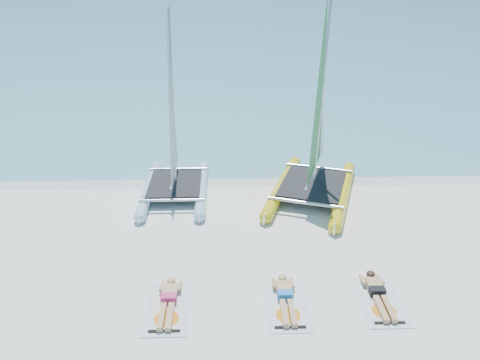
# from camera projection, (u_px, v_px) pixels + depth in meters

# --- Properties ---
(ground) EXTENTS (140.00, 140.00, 0.00)m
(ground) POSITION_uv_depth(u_px,v_px,m) (277.00, 263.00, 12.53)
(ground) COLOR white
(ground) RESTS_ON ground
(sea) EXTENTS (140.00, 115.00, 0.01)m
(sea) POSITION_uv_depth(u_px,v_px,m) (234.00, 20.00, 69.82)
(sea) COLOR #78BBC9
(sea) RESTS_ON ground
(wet_sand_strip) EXTENTS (140.00, 1.40, 0.01)m
(wet_sand_strip) POSITION_uv_depth(u_px,v_px,m) (262.00, 178.00, 17.53)
(wet_sand_strip) COLOR silver
(wet_sand_strip) RESTS_ON ground
(catamaran_blue) EXTENTS (2.24, 4.61, 6.27)m
(catamaran_blue) POSITION_uv_depth(u_px,v_px,m) (173.00, 142.00, 15.69)
(catamaran_blue) COLOR #BFE9FB
(catamaran_blue) RESTS_ON ground
(catamaran_yellow) EXTENTS (4.09, 5.82, 7.21)m
(catamaran_yellow) POSITION_uv_depth(u_px,v_px,m) (318.00, 128.00, 15.76)
(catamaran_yellow) COLOR yellow
(catamaran_yellow) RESTS_ON ground
(towel_a) EXTENTS (1.00, 1.85, 0.02)m
(towel_a) POSITION_uv_depth(u_px,v_px,m) (168.00, 309.00, 10.83)
(towel_a) COLOR silver
(towel_a) RESTS_ON ground
(sunbather_a) EXTENTS (0.37, 1.73, 0.26)m
(sunbather_a) POSITION_uv_depth(u_px,v_px,m) (169.00, 300.00, 10.95)
(sunbather_a) COLOR tan
(sunbather_a) RESTS_ON towel_a
(towel_b) EXTENTS (1.00, 1.85, 0.02)m
(towel_b) POSITION_uv_depth(u_px,v_px,m) (286.00, 305.00, 10.93)
(towel_b) COLOR silver
(towel_b) RESTS_ON ground
(sunbather_b) EXTENTS (0.37, 1.73, 0.26)m
(sunbather_b) POSITION_uv_depth(u_px,v_px,m) (285.00, 296.00, 11.06)
(sunbather_b) COLOR tan
(sunbather_b) RESTS_ON towel_b
(towel_c) EXTENTS (1.00, 1.85, 0.02)m
(towel_c) POSITION_uv_depth(u_px,v_px,m) (380.00, 301.00, 11.06)
(towel_c) COLOR silver
(towel_c) RESTS_ON ground
(sunbather_c) EXTENTS (0.37, 1.73, 0.26)m
(sunbather_c) POSITION_uv_depth(u_px,v_px,m) (378.00, 292.00, 11.19)
(sunbather_c) COLOR tan
(sunbather_c) RESTS_ON towel_c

